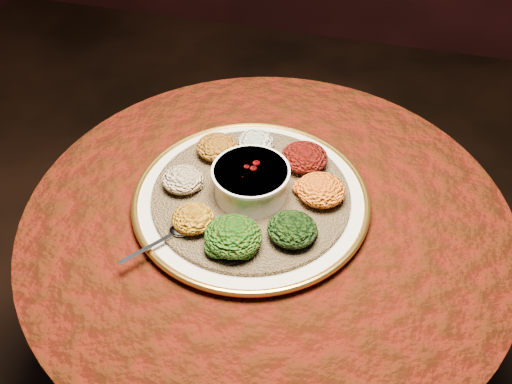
# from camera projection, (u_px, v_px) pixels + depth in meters

# --- Properties ---
(table) EXTENTS (0.96, 0.96, 0.73)m
(table) POSITION_uv_depth(u_px,v_px,m) (266.00, 271.00, 1.24)
(table) COLOR black
(table) RESTS_ON ground
(platter) EXTENTS (0.49, 0.49, 0.02)m
(platter) POSITION_uv_depth(u_px,v_px,m) (251.00, 199.00, 1.13)
(platter) COLOR silver
(platter) RESTS_ON table
(injera) EXTENTS (0.40, 0.40, 0.01)m
(injera) POSITION_uv_depth(u_px,v_px,m) (251.00, 195.00, 1.12)
(injera) COLOR olive
(injera) RESTS_ON platter
(stew_bowl) EXTENTS (0.15, 0.15, 0.06)m
(stew_bowl) POSITION_uv_depth(u_px,v_px,m) (251.00, 180.00, 1.09)
(stew_bowl) COLOR silver
(stew_bowl) RESTS_ON injera
(spoon) EXTENTS (0.10, 0.12, 0.01)m
(spoon) POSITION_uv_depth(u_px,v_px,m) (174.00, 233.00, 1.04)
(spoon) COLOR silver
(spoon) RESTS_ON injera
(portion_ayib) EXTENTS (0.08, 0.07, 0.04)m
(portion_ayib) POSITION_uv_depth(u_px,v_px,m) (256.00, 142.00, 1.20)
(portion_ayib) COLOR silver
(portion_ayib) RESTS_ON injera
(portion_kitfo) EXTENTS (0.10, 0.09, 0.05)m
(portion_kitfo) POSITION_uv_depth(u_px,v_px,m) (304.00, 157.00, 1.16)
(portion_kitfo) COLOR black
(portion_kitfo) RESTS_ON injera
(portion_tikil) EXTENTS (0.10, 0.09, 0.05)m
(portion_tikil) POSITION_uv_depth(u_px,v_px,m) (321.00, 190.00, 1.09)
(portion_tikil) COLOR #B06B0E
(portion_tikil) RESTS_ON injera
(portion_gomen) EXTENTS (0.09, 0.09, 0.04)m
(portion_gomen) POSITION_uv_depth(u_px,v_px,m) (292.00, 229.00, 1.02)
(portion_gomen) COLOR black
(portion_gomen) RESTS_ON injera
(portion_mixveg) EXTENTS (0.10, 0.10, 0.05)m
(portion_mixveg) POSITION_uv_depth(u_px,v_px,m) (233.00, 236.00, 1.01)
(portion_mixveg) COLOR #A23A0A
(portion_mixveg) RESTS_ON injera
(portion_kik) EXTENTS (0.08, 0.08, 0.04)m
(portion_kik) POSITION_uv_depth(u_px,v_px,m) (193.00, 218.00, 1.04)
(portion_kik) COLOR #BD7810
(portion_kik) RESTS_ON injera
(portion_timatim) EXTENTS (0.08, 0.08, 0.04)m
(portion_timatim) POSITION_uv_depth(u_px,v_px,m) (183.00, 180.00, 1.12)
(portion_timatim) COLOR maroon
(portion_timatim) RESTS_ON injera
(portion_shiro) EXTENTS (0.09, 0.08, 0.04)m
(portion_shiro) POSITION_uv_depth(u_px,v_px,m) (217.00, 147.00, 1.18)
(portion_shiro) COLOR #8B4810
(portion_shiro) RESTS_ON injera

